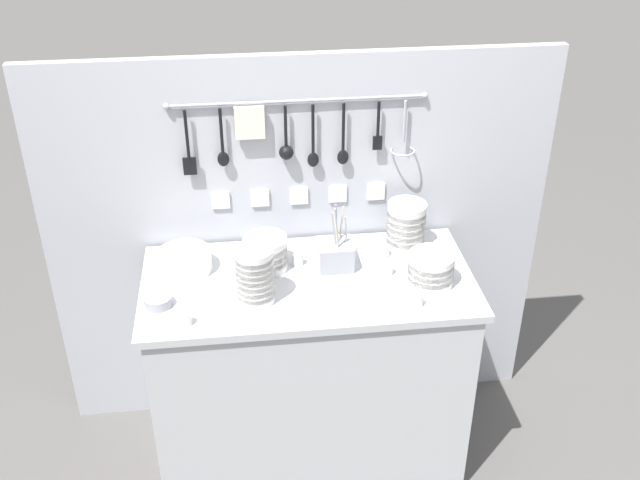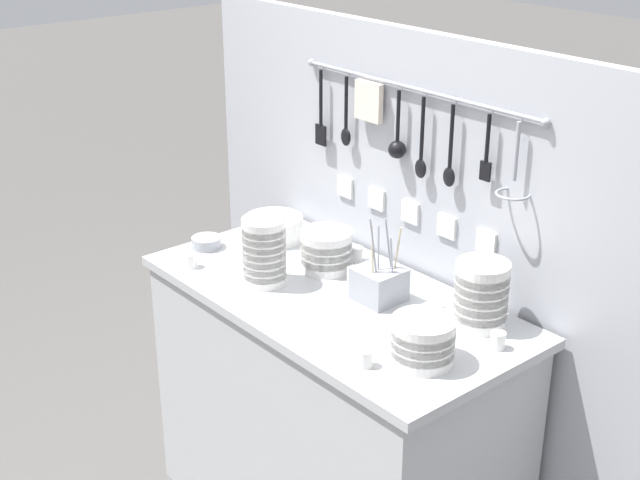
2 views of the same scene
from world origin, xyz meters
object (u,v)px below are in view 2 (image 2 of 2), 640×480
Objects in this scene: cutlery_caddy at (379,283)px; cup_beside_plates at (365,358)px; bowl_stack_back_corner at (264,251)px; plate_stack at (274,228)px; cup_edge_near at (357,254)px; bowl_stack_short_front at (423,341)px; cup_back_right at (353,274)px; bowl_stack_nested_right at (481,294)px; bowl_stack_wide_centre at (326,250)px; cup_front_left at (191,260)px; steel_mixing_bowl at (206,242)px; cup_front_right at (438,311)px; cup_centre at (498,340)px; cup_edge_far at (404,324)px.

cup_beside_plates is (0.25, -0.29, -0.03)m from cutlery_caddy.
plate_stack is at bearing 137.99° from bowl_stack_back_corner.
cup_edge_near is at bearing 17.12° from plate_stack.
cup_back_right is (-0.47, 0.18, -0.04)m from bowl_stack_short_front.
bowl_stack_nested_right is 0.32m from cutlery_caddy.
bowl_stack_wide_centre is 0.44m from cup_front_left.
cup_edge_near is (0.01, 0.12, -0.04)m from bowl_stack_wide_centre.
bowl_stack_back_corner is at bearing -1.92° from steel_mixing_bowl.
cup_front_right reaches higher than steel_mixing_bowl.
plate_stack is at bearing -179.63° from cup_front_right.
cup_centre is (0.12, -0.06, -0.07)m from bowl_stack_nested_right.
cutlery_caddy is 0.21m from cup_edge_far.
cup_back_right is 1.00× the size of cup_centre.
cup_edge_near and cup_front_left have the same top height.
cup_edge_near and cup_front_right have the same top height.
cup_front_left is (-0.85, -0.41, -0.07)m from bowl_stack_nested_right.
plate_stack is 0.35m from cup_front_left.
cup_edge_near is 0.67m from cup_centre.
bowl_stack_wide_centre is 0.62× the size of cutlery_caddy.
bowl_stack_back_corner is 1.06× the size of plate_stack.
cup_beside_plates and cup_back_right have the same top height.
bowl_stack_back_corner is 0.35m from cup_edge_near.
cup_back_right is at bearing -176.66° from cup_front_right.
cup_front_right is 0.83m from cup_front_left.
bowl_stack_back_corner is 4.46× the size of cup_beside_plates.
cup_centre is at bearing 2.09° from cup_back_right.
cup_back_right is at bearing 161.83° from cup_edge_far.
cup_back_right is (0.11, -0.11, 0.00)m from cup_edge_near.
cutlery_caddy is 0.42m from cup_centre.
cup_centre is (0.42, 0.04, -0.03)m from cutlery_caddy.
cup_edge_far is at bearing 151.99° from bowl_stack_short_front.
cutlery_caddy is 5.59× the size of cup_back_right.
plate_stack reaches higher than cup_beside_plates.
cup_centre is at bearing -28.07° from bowl_stack_nested_right.
cutlery_caddy is 5.59× the size of cup_centre.
cutlery_caddy reaches higher than bowl_stack_nested_right.
bowl_stack_nested_right is 4.01× the size of cup_edge_far.
bowl_stack_wide_centre is at bearing -177.31° from cup_back_right.
cup_front_left is (-0.56, -0.31, -0.03)m from cutlery_caddy.
bowl_stack_wide_centre is at bearing -170.89° from bowl_stack_nested_right.
cup_edge_near is at bearing 153.23° from cup_edge_far.
bowl_stack_short_front is at bearing -25.74° from cutlery_caddy.
bowl_stack_back_corner is 2.13× the size of steel_mixing_bowl.
cup_beside_plates is 1.00× the size of cup_front_left.
cutlery_caddy reaches higher than cup_centre.
bowl_stack_wide_centre is at bearing 167.27° from cup_edge_far.
cup_back_right is at bearing 170.19° from cutlery_caddy.
bowl_stack_short_front is at bearing -82.54° from bowl_stack_nested_right.
plate_stack is 0.77m from cup_front_right.
bowl_stack_wide_centre is 3.46× the size of cup_front_left.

